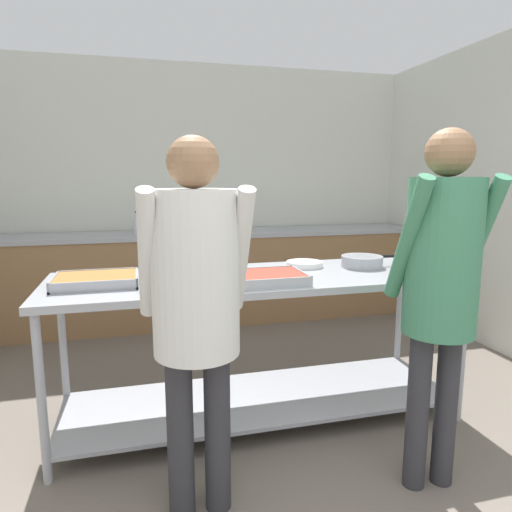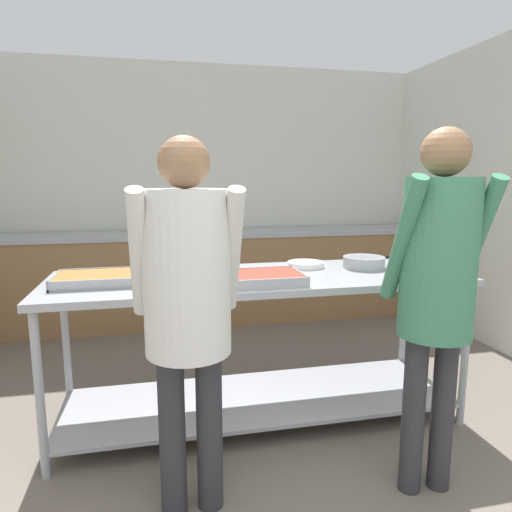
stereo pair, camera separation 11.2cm
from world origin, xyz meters
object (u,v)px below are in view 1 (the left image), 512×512
at_px(serving_tray_roast, 183,284).
at_px(broccoli_bowl, 414,261).
at_px(plate_stack, 304,264).
at_px(sauce_pan, 362,261).
at_px(serving_tray_greens, 264,278).
at_px(guest_serving_right, 196,291).
at_px(water_bottle, 137,224).
at_px(guest_serving_left, 441,272).
at_px(serving_tray_vegetables, 96,280).

xyz_separation_m(serving_tray_roast, broccoli_bowl, (1.52, 0.22, 0.01)).
bearing_deg(plate_stack, sauce_pan, -16.11).
height_order(serving_tray_roast, serving_tray_greens, same).
distance_m(serving_tray_greens, guest_serving_right, 0.69).
distance_m(serving_tray_roast, serving_tray_greens, 0.45).
height_order(serving_tray_roast, water_bottle, water_bottle).
bearing_deg(broccoli_bowl, plate_stack, 165.81).
height_order(guest_serving_right, water_bottle, guest_serving_right).
distance_m(plate_stack, water_bottle, 2.10).
xyz_separation_m(broccoli_bowl, guest_serving_left, (-0.42, -0.82, 0.11)).
height_order(plate_stack, sauce_pan, sauce_pan).
bearing_deg(broccoli_bowl, guest_serving_right, -154.49).
bearing_deg(broccoli_bowl, water_bottle, 130.92).
xyz_separation_m(serving_tray_roast, plate_stack, (0.82, 0.40, -0.01)).
xyz_separation_m(plate_stack, broccoli_bowl, (0.70, -0.18, 0.02)).
xyz_separation_m(serving_tray_roast, guest_serving_right, (0.01, -0.50, 0.08)).
height_order(serving_tray_roast, broccoli_bowl, broccoli_bowl).
xyz_separation_m(serving_tray_vegetables, plate_stack, (1.27, 0.19, -0.01)).
bearing_deg(sauce_pan, serving_tray_greens, -160.21).
height_order(serving_tray_vegetables, broccoli_bowl, broccoli_bowl).
relative_size(serving_tray_greens, water_bottle, 2.00).
height_order(serving_tray_greens, plate_stack, serving_tray_greens).
height_order(broccoli_bowl, guest_serving_left, guest_serving_left).
distance_m(serving_tray_roast, water_bottle, 2.24).
relative_size(serving_tray_greens, plate_stack, 1.86).
xyz_separation_m(serving_tray_vegetables, broccoli_bowl, (1.96, 0.02, 0.01)).
xyz_separation_m(guest_serving_right, water_bottle, (-0.22, 2.72, 0.03)).
distance_m(sauce_pan, broccoli_bowl, 0.34).
bearing_deg(broccoli_bowl, serving_tray_roast, -171.62).
distance_m(serving_tray_roast, guest_serving_right, 0.51).
bearing_deg(plate_stack, serving_tray_vegetables, -171.42).
distance_m(serving_tray_vegetables, guest_serving_left, 1.75).
relative_size(serving_tray_roast, plate_stack, 1.59).
relative_size(serving_tray_roast, sauce_pan, 0.94).
xyz_separation_m(serving_tray_greens, guest_serving_left, (0.65, -0.63, 0.12)).
relative_size(serving_tray_vegetables, broccoli_bowl, 2.21).
distance_m(serving_tray_roast, plate_stack, 0.92).
height_order(serving_tray_vegetables, guest_serving_right, guest_serving_right).
bearing_deg(serving_tray_greens, serving_tray_roast, -175.99).
xyz_separation_m(serving_tray_vegetables, guest_serving_right, (0.45, -0.71, 0.08)).
distance_m(serving_tray_vegetables, serving_tray_greens, 0.91).
relative_size(sauce_pan, guest_serving_left, 0.24).
xyz_separation_m(plate_stack, sauce_pan, (0.36, -0.10, 0.02)).
height_order(plate_stack, broccoli_bowl, broccoli_bowl).
distance_m(serving_tray_roast, broccoli_bowl, 1.54).
bearing_deg(serving_tray_vegetables, guest_serving_left, -27.63).
xyz_separation_m(sauce_pan, guest_serving_right, (-1.18, -0.79, 0.07)).
height_order(broccoli_bowl, guest_serving_right, guest_serving_right).
distance_m(serving_tray_greens, sauce_pan, 0.78).
distance_m(guest_serving_right, water_bottle, 2.73).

